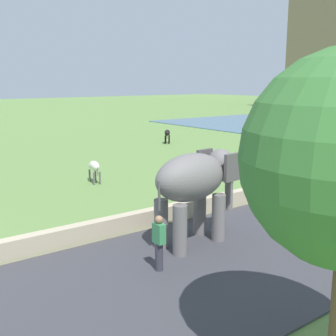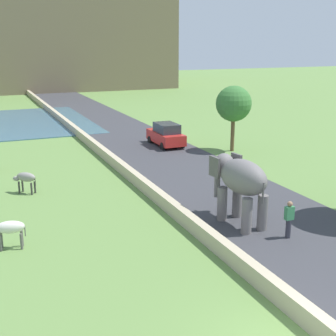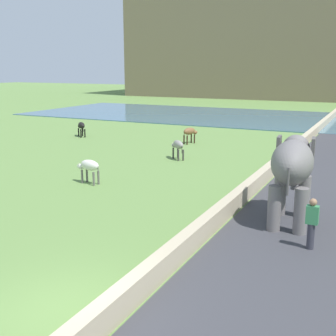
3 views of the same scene
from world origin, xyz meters
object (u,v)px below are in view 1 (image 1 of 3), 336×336
object	(u,v)px
elephant	(196,182)
cow_brown	(255,145)
cow_black	(167,133)
cow_grey	(212,157)
person_beside_elephant	(159,242)
cow_white	(94,167)

from	to	relation	value
elephant	cow_brown	size ratio (longest dim) A/B	2.49
cow_black	cow_grey	xyz separation A→B (m)	(10.44, -4.56, 0.00)
person_beside_elephant	cow_white	bearing A→B (deg)	161.79
elephant	person_beside_elephant	bearing A→B (deg)	-64.47
cow_brown	cow_black	bearing A→B (deg)	-174.87
cow_white	person_beside_elephant	bearing A→B (deg)	-18.21
cow_black	cow_brown	size ratio (longest dim) A/B	0.91
elephant	cow_black	bearing A→B (deg)	145.57
elephant	person_beside_elephant	distance (m)	2.68
cow_white	cow_grey	xyz separation A→B (m)	(1.41, 6.87, 0.00)
cow_black	person_beside_elephant	bearing A→B (deg)	-37.25
cow_black	cow_grey	bearing A→B (deg)	-23.58
cow_brown	cow_white	bearing A→B (deg)	-89.41
elephant	cow_brown	bearing A→B (deg)	125.50
cow_black	cow_white	bearing A→B (deg)	-51.67
cow_grey	elephant	bearing A→B (deg)	-45.18
person_beside_elephant	cow_grey	xyz separation A→B (m)	(-9.15, 10.34, -0.04)
cow_black	cow_grey	size ratio (longest dim) A/B	1.02
elephant	cow_brown	xyz separation A→B (m)	(-9.64, 13.52, -1.20)
cow_white	cow_brown	size ratio (longest dim) A/B	1.00
elephant	person_beside_elephant	xyz separation A→B (m)	(1.04, -2.18, -1.16)
person_beside_elephant	cow_white	size ratio (longest dim) A/B	1.15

